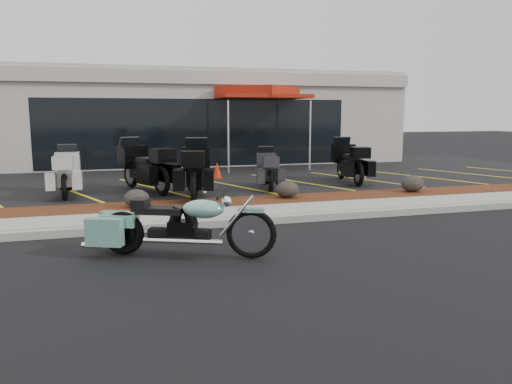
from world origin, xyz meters
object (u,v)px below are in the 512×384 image
object	(u,v)px
hero_cruiser	(251,227)
popup_canopy	(258,94)
traffic_cone	(217,170)
touring_white	(68,168)

from	to	relation	value
hero_cruiser	popup_canopy	bearing A→B (deg)	96.56
hero_cruiser	traffic_cone	xyz separation A→B (m)	(1.30, 8.68, -0.11)
hero_cruiser	popup_canopy	world-z (taller)	popup_canopy
touring_white	traffic_cone	xyz separation A→B (m)	(4.45, 1.55, -0.38)
hero_cruiser	traffic_cone	world-z (taller)	hero_cruiser
hero_cruiser	traffic_cone	size ratio (longest dim) A/B	5.72
hero_cruiser	touring_white	xyz separation A→B (m)	(-3.15, 7.13, 0.27)
touring_white	traffic_cone	bearing A→B (deg)	-71.17
traffic_cone	hero_cruiser	bearing A→B (deg)	-98.51
traffic_cone	popup_canopy	xyz separation A→B (m)	(2.26, 2.92, 2.57)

